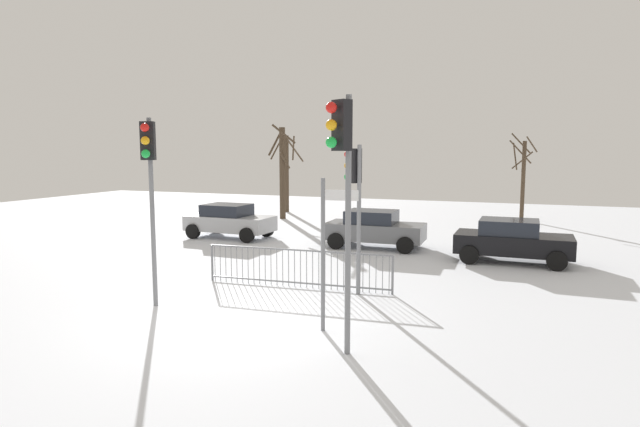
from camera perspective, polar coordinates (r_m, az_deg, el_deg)
ground_plane at (r=12.46m, az=-7.87°, el=-11.08°), size 60.00×60.00×0.00m
traffic_light_foreground_right at (r=9.53m, az=2.46°, el=5.01°), size 0.42×0.52×4.81m
traffic_light_rear_right at (r=13.21m, az=-17.93°, el=4.52°), size 0.40×0.53×4.59m
traffic_light_foreground_left at (r=13.92m, az=3.79°, el=3.06°), size 0.53×0.40×3.96m
direction_sign_post at (r=11.06m, az=0.62°, el=-3.60°), size 0.79×0.13×3.25m
pedestrian_guard_railing at (r=14.89m, az=-2.43°, el=-5.85°), size 5.41×0.39×1.07m
car_silver_trailing at (r=23.48m, az=-9.75°, el=-0.73°), size 3.86×2.04×1.47m
car_grey_mid at (r=20.91m, az=5.87°, el=-1.59°), size 3.83×1.97×1.47m
car_black_far at (r=19.21m, az=19.99°, el=-2.72°), size 3.83×1.97×1.47m
bare_tree_left at (r=32.81m, az=-3.60°, el=4.61°), size 1.75×1.72×4.71m
bare_tree_centre at (r=29.52m, az=-4.09°, el=4.64°), size 1.67×1.67×5.23m
bare_tree_right at (r=30.75m, az=21.01°, el=3.81°), size 1.47×1.45×4.74m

